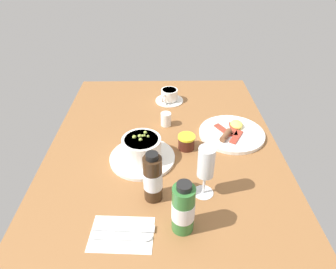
{
  "coord_description": "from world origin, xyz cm",
  "views": [
    {
      "loc": [
        87.53,
        0.23,
        65.46
      ],
      "look_at": [
        4.06,
        1.66,
        6.84
      ],
      "focal_mm": 31.29,
      "sensor_mm": 36.0,
      "label": 1
    }
  ],
  "objects_px": {
    "cutlery_setting": "(123,234)",
    "sauce_bottle_green": "(182,209)",
    "wine_glass": "(205,165)",
    "breakfast_plate": "(231,133)",
    "porridge_bowl": "(141,150)",
    "sauce_bottle_brown": "(152,178)",
    "coffee_cup": "(169,96)",
    "jam_jar": "(186,142)",
    "creamer_jug": "(165,119)"
  },
  "relations": [
    {
      "from": "porridge_bowl",
      "to": "wine_glass",
      "type": "height_order",
      "value": "wine_glass"
    },
    {
      "from": "porridge_bowl",
      "to": "coffee_cup",
      "type": "distance_m",
      "value": 0.43
    },
    {
      "from": "porridge_bowl",
      "to": "sauce_bottle_green",
      "type": "bearing_deg",
      "value": 23.12
    },
    {
      "from": "creamer_jug",
      "to": "jam_jar",
      "type": "bearing_deg",
      "value": 25.21
    },
    {
      "from": "wine_glass",
      "to": "breakfast_plate",
      "type": "height_order",
      "value": "wine_glass"
    },
    {
      "from": "sauce_bottle_green",
      "to": "breakfast_plate",
      "type": "relative_size",
      "value": 0.64
    },
    {
      "from": "porridge_bowl",
      "to": "cutlery_setting",
      "type": "bearing_deg",
      "value": -6.05
    },
    {
      "from": "jam_jar",
      "to": "sauce_bottle_brown",
      "type": "relative_size",
      "value": 0.38
    },
    {
      "from": "cutlery_setting",
      "to": "breakfast_plate",
      "type": "bearing_deg",
      "value": 140.38
    },
    {
      "from": "jam_jar",
      "to": "creamer_jug",
      "type": "bearing_deg",
      "value": -154.79
    },
    {
      "from": "porridge_bowl",
      "to": "creamer_jug",
      "type": "distance_m",
      "value": 0.23
    },
    {
      "from": "porridge_bowl",
      "to": "sauce_bottle_brown",
      "type": "relative_size",
      "value": 1.36
    },
    {
      "from": "cutlery_setting",
      "to": "breakfast_plate",
      "type": "height_order",
      "value": "breakfast_plate"
    },
    {
      "from": "sauce_bottle_brown",
      "to": "coffee_cup",
      "type": "bearing_deg",
      "value": 174.31
    },
    {
      "from": "sauce_bottle_brown",
      "to": "cutlery_setting",
      "type": "bearing_deg",
      "value": -30.02
    },
    {
      "from": "coffee_cup",
      "to": "sauce_bottle_green",
      "type": "distance_m",
      "value": 0.71
    },
    {
      "from": "cutlery_setting",
      "to": "coffee_cup",
      "type": "distance_m",
      "value": 0.74
    },
    {
      "from": "jam_jar",
      "to": "breakfast_plate",
      "type": "height_order",
      "value": "jam_jar"
    },
    {
      "from": "sauce_bottle_brown",
      "to": "breakfast_plate",
      "type": "bearing_deg",
      "value": 137.08
    },
    {
      "from": "coffee_cup",
      "to": "cutlery_setting",
      "type": "bearing_deg",
      "value": -10.49
    },
    {
      "from": "sauce_bottle_brown",
      "to": "breakfast_plate",
      "type": "distance_m",
      "value": 0.44
    },
    {
      "from": "breakfast_plate",
      "to": "wine_glass",
      "type": "bearing_deg",
      "value": -25.6
    },
    {
      "from": "creamer_jug",
      "to": "sauce_bottle_brown",
      "type": "xyz_separation_m",
      "value": [
        0.39,
        -0.04,
        0.05
      ]
    },
    {
      "from": "coffee_cup",
      "to": "creamer_jug",
      "type": "distance_m",
      "value": 0.2
    },
    {
      "from": "porridge_bowl",
      "to": "sauce_bottle_green",
      "type": "relative_size",
      "value": 1.4
    },
    {
      "from": "cutlery_setting",
      "to": "sauce_bottle_green",
      "type": "height_order",
      "value": "sauce_bottle_green"
    },
    {
      "from": "creamer_jug",
      "to": "sauce_bottle_green",
      "type": "bearing_deg",
      "value": 4.43
    },
    {
      "from": "wine_glass",
      "to": "jam_jar",
      "type": "distance_m",
      "value": 0.24
    },
    {
      "from": "coffee_cup",
      "to": "porridge_bowl",
      "type": "bearing_deg",
      "value": -13.66
    },
    {
      "from": "porridge_bowl",
      "to": "jam_jar",
      "type": "relative_size",
      "value": 3.61
    },
    {
      "from": "jam_jar",
      "to": "sauce_bottle_brown",
      "type": "distance_m",
      "value": 0.27
    },
    {
      "from": "creamer_jug",
      "to": "sauce_bottle_green",
      "type": "distance_m",
      "value": 0.51
    },
    {
      "from": "cutlery_setting",
      "to": "coffee_cup",
      "type": "height_order",
      "value": "coffee_cup"
    },
    {
      "from": "creamer_jug",
      "to": "breakfast_plate",
      "type": "xyz_separation_m",
      "value": [
        0.07,
        0.25,
        -0.02
      ]
    },
    {
      "from": "coffee_cup",
      "to": "sauce_bottle_green",
      "type": "bearing_deg",
      "value": 1.67
    },
    {
      "from": "jam_jar",
      "to": "coffee_cup",
      "type": "bearing_deg",
      "value": -171.34
    },
    {
      "from": "wine_glass",
      "to": "sauce_bottle_brown",
      "type": "relative_size",
      "value": 1.03
    },
    {
      "from": "porridge_bowl",
      "to": "creamer_jug",
      "type": "xyz_separation_m",
      "value": [
        -0.22,
        0.08,
        -0.01
      ]
    },
    {
      "from": "wine_glass",
      "to": "sauce_bottle_green",
      "type": "relative_size",
      "value": 1.05
    },
    {
      "from": "cutlery_setting",
      "to": "wine_glass",
      "type": "bearing_deg",
      "value": 122.66
    },
    {
      "from": "wine_glass",
      "to": "cutlery_setting",
      "type": "bearing_deg",
      "value": -57.34
    },
    {
      "from": "jam_jar",
      "to": "breakfast_plate",
      "type": "bearing_deg",
      "value": 113.69
    },
    {
      "from": "cutlery_setting",
      "to": "sauce_bottle_green",
      "type": "bearing_deg",
      "value": 97.24
    },
    {
      "from": "creamer_jug",
      "to": "porridge_bowl",
      "type": "bearing_deg",
      "value": -21.12
    },
    {
      "from": "creamer_jug",
      "to": "jam_jar",
      "type": "xyz_separation_m",
      "value": [
        0.15,
        0.07,
        -0.0
      ]
    },
    {
      "from": "cutlery_setting",
      "to": "creamer_jug",
      "type": "distance_m",
      "value": 0.54
    },
    {
      "from": "porridge_bowl",
      "to": "sauce_bottle_brown",
      "type": "xyz_separation_m",
      "value": [
        0.18,
        0.04,
        0.04
      ]
    },
    {
      "from": "porridge_bowl",
      "to": "sauce_bottle_green",
      "type": "xyz_separation_m",
      "value": [
        0.29,
        0.12,
        0.03
      ]
    },
    {
      "from": "cutlery_setting",
      "to": "creamer_jug",
      "type": "height_order",
      "value": "creamer_jug"
    },
    {
      "from": "cutlery_setting",
      "to": "sauce_bottle_brown",
      "type": "distance_m",
      "value": 0.17
    }
  ]
}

